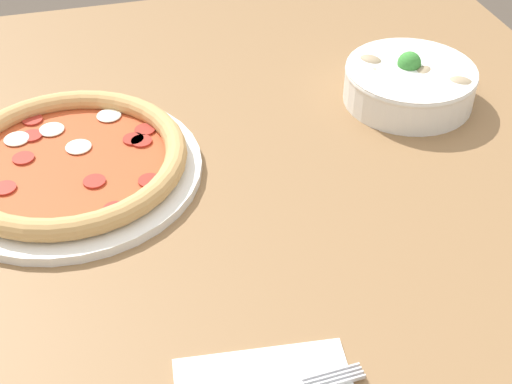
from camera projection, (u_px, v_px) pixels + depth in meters
dining_table at (277, 225)px, 0.95m from camera, size 1.00×0.92×0.73m
pizza at (70, 162)px, 0.85m from camera, size 0.31×0.31×0.04m
bowl at (410, 82)px, 0.97m from camera, size 0.18×0.18×0.07m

